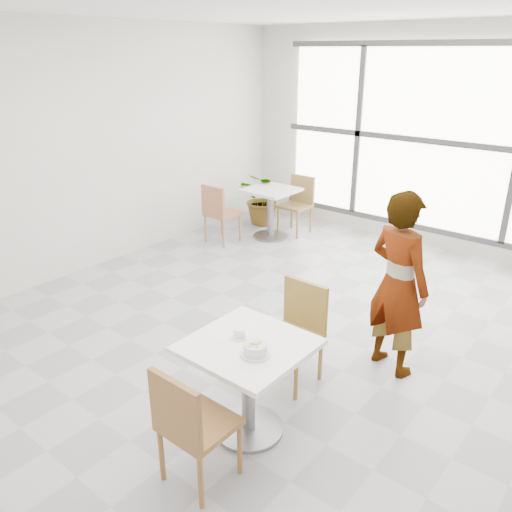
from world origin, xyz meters
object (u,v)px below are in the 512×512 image
Objects in this scene: main_table at (248,371)px; chair_far at (298,326)px; bg_table_left at (271,206)px; bg_chair_left_near at (218,210)px; person at (398,284)px; coffee_cup at (239,333)px; oatmeal_bowl at (255,349)px; chair_near at (189,422)px; plant_left at (265,198)px; bg_chair_left_far at (298,201)px.

chair_far is at bearing 98.52° from main_table.
chair_far is at bearing -48.55° from bg_table_left.
person is at bearing 158.27° from bg_chair_left_near.
chair_far is at bearing 144.41° from bg_chair_left_near.
bg_table_left is 0.86× the size of bg_chair_left_near.
oatmeal_bowl is at bearing -23.62° from coffee_cup.
bg_table_left is (-2.52, 4.06, -0.01)m from chair_near.
plant_left is at bearing 136.49° from bg_table_left.
chair_far is 0.92m from person.
bg_chair_left_near is 1.29m from bg_chair_left_far.
person reaches higher than bg_chair_left_far.
coffee_cup is 0.18× the size of bg_chair_left_near.
bg_table_left is at bearing 124.70° from coffee_cup.
coffee_cup is at bearing 135.53° from bg_chair_left_near.
chair_far reaches higher than oatmeal_bowl.
bg_table_left is at bearing -110.27° from bg_chair_left_far.
chair_near is 1.41m from chair_far.
chair_near is 4.49m from bg_chair_left_near.
chair_near is 5.41m from plant_left.
coffee_cup is 0.21× the size of bg_table_left.
chair_near and bg_chair_left_near have the same top height.
main_table is at bearing 89.73° from person.
oatmeal_bowl is 1.55m from person.
person is 4.19m from plant_left.
person is 2.17× the size of bg_table_left.
main_table is at bearing 136.33° from bg_chair_left_near.
chair_near is 2.12m from person.
main_table is 0.79m from chair_far.
person is at bearing 78.21° from oatmeal_bowl.
bg_chair_left_far is (0.60, 1.14, 0.00)m from bg_chair_left_near.
bg_table_left is at bearing 125.67° from main_table.
plant_left reaches higher than oatmeal_bowl.
coffee_cup is 4.17m from bg_table_left.
oatmeal_bowl is at bearing -58.66° from bg_chair_left_far.
bg_chair_left_far reaches higher than main_table.
bg_table_left is 0.49m from bg_chair_left_far.
chair_far is at bearing 91.00° from coffee_cup.
main_table is 5.03× the size of coffee_cup.
chair_far is 3.82m from bg_chair_left_far.
bg_chair_left_far is (-2.20, 3.88, -0.28)m from coffee_cup.
coffee_cup is at bearing -89.00° from chair_far.
bg_table_left is (-2.47, 3.44, -0.04)m from main_table.
coffee_cup is at bearing -53.73° from plant_left.
chair_near is 4.78m from bg_table_left.
oatmeal_bowl is 0.28× the size of bg_table_left.
chair_far is 0.80m from coffee_cup.
bg_chair_left_far is at bearing -62.61° from chair_near.
chair_far is at bearing 105.86° from oatmeal_bowl.
oatmeal_bowl is 0.25m from coffee_cup.
main_table is 0.49× the size of person.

